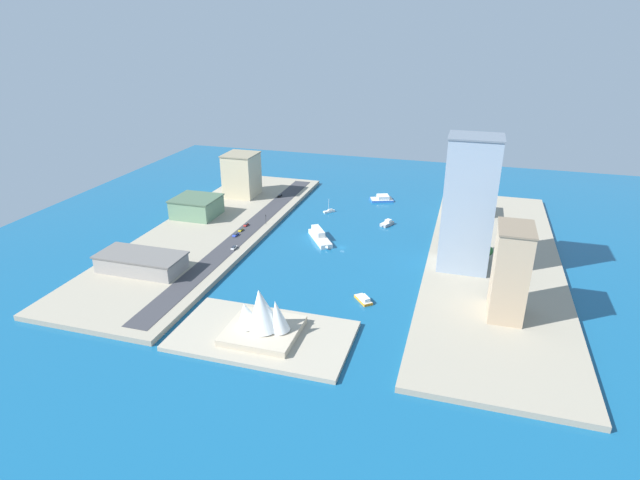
{
  "coord_description": "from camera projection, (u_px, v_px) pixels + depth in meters",
  "views": [
    {
      "loc": [
        -66.84,
        270.62,
        122.91
      ],
      "look_at": [
        14.78,
        -3.69,
        1.51
      ],
      "focal_mm": 29.02,
      "sensor_mm": 36.0,
      "label": 1
    }
  ],
  "objects": [
    {
      "name": "ferry_white_commuter",
      "position": [
        320.0,
        236.0,
        314.04
      ],
      "size": [
        21.04,
        27.13,
        6.12
      ],
      "color": "silver",
      "rests_on": "ground_plane"
    },
    {
      "name": "hatchback_blue",
      "position": [
        236.0,
        235.0,
        313.53
      ],
      "size": [
        2.23,
        5.26,
        1.56
      ],
      "color": "black",
      "rests_on": "road_strip"
    },
    {
      "name": "carpark_squat_concrete",
      "position": [
        142.0,
        262.0,
        269.33
      ],
      "size": [
        45.45,
        21.11,
        9.07
      ],
      "color": "gray",
      "rests_on": "quay_east"
    },
    {
      "name": "opera_landmark",
      "position": [
        262.0,
        318.0,
        213.84
      ],
      "size": [
        29.99,
        28.33,
        21.6
      ],
      "color": "#BCAD93",
      "rests_on": "peninsula_point"
    },
    {
      "name": "road_strip",
      "position": [
        245.0,
        232.0,
        319.61
      ],
      "size": [
        12.58,
        228.0,
        0.15
      ],
      "primitive_type": "cube",
      "color": "#38383D",
      "rests_on": "quay_east"
    },
    {
      "name": "taxi_yellow_cab",
      "position": [
        241.0,
        230.0,
        320.83
      ],
      "size": [
        1.93,
        4.37,
        1.42
      ],
      "color": "black",
      "rests_on": "road_strip"
    },
    {
      "name": "apartment_midrise_tan",
      "position": [
        510.0,
        272.0,
        222.19
      ],
      "size": [
        14.9,
        22.44,
        41.66
      ],
      "color": "tan",
      "rests_on": "quay_west"
    },
    {
      "name": "yacht_sleek_gray",
      "position": [
        387.0,
        223.0,
        337.0
      ],
      "size": [
        8.42,
        11.53,
        3.57
      ],
      "color": "#999EA3",
      "rests_on": "ground_plane"
    },
    {
      "name": "quay_west",
      "position": [
        493.0,
        263.0,
        281.51
      ],
      "size": [
        70.0,
        240.0,
        2.59
      ],
      "primitive_type": "cube",
      "color": "#9E937F",
      "rests_on": "ground_plane"
    },
    {
      "name": "catamaran_blue",
      "position": [
        382.0,
        199.0,
        383.17
      ],
      "size": [
        18.77,
        15.11,
        4.22
      ],
      "color": "blue",
      "rests_on": "ground_plane"
    },
    {
      "name": "quay_east",
      "position": [
        212.0,
        230.0,
        326.15
      ],
      "size": [
        70.0,
        240.0,
        2.59
      ],
      "primitive_type": "cube",
      "color": "#9E937F",
      "rests_on": "ground_plane"
    },
    {
      "name": "ground_plane",
      "position": [
        342.0,
        247.0,
        304.33
      ],
      "size": [
        440.0,
        440.0,
        0.0
      ],
      "primitive_type": "plane",
      "color": "#145684"
    },
    {
      "name": "office_block_beige",
      "position": [
        242.0,
        175.0,
        381.74
      ],
      "size": [
        22.84,
        24.41,
        31.48
      ],
      "color": "#C6B793",
      "rests_on": "quay_east"
    },
    {
      "name": "hotel_broad_white",
      "position": [
        470.0,
        203.0,
        346.67
      ],
      "size": [
        16.98,
        19.58,
        15.18
      ],
      "color": "silver",
      "rests_on": "quay_west"
    },
    {
      "name": "van_white",
      "position": [
        234.0,
        248.0,
        295.54
      ],
      "size": [
        2.04,
        5.13,
        1.61
      ],
      "color": "black",
      "rests_on": "road_strip"
    },
    {
      "name": "pickup_red",
      "position": [
        246.0,
        225.0,
        328.95
      ],
      "size": [
        1.8,
        4.54,
        1.57
      ],
      "color": "black",
      "rests_on": "road_strip"
    },
    {
      "name": "park_tree_cluster",
      "position": [
        493.0,
        249.0,
        282.81
      ],
      "size": [
        13.38,
        14.99,
        8.25
      ],
      "color": "brown",
      "rests_on": "quay_west"
    },
    {
      "name": "peninsula_point",
      "position": [
        263.0,
        336.0,
        217.23
      ],
      "size": [
        74.53,
        42.33,
        2.0
      ],
      "primitive_type": "cube",
      "color": "#A89E89",
      "rests_on": "ground_plane"
    },
    {
      "name": "suv_black",
      "position": [
        280.0,
        196.0,
        383.46
      ],
      "size": [
        1.86,
        5.16,
        1.59
      ],
      "color": "black",
      "rests_on": "road_strip"
    },
    {
      "name": "water_taxi_orange",
      "position": [
        364.0,
        299.0,
        245.45
      ],
      "size": [
        10.38,
        11.19,
        3.16
      ],
      "color": "orange",
      "rests_on": "ground_plane"
    },
    {
      "name": "sailboat_small_white",
      "position": [
        329.0,
        211.0,
        360.02
      ],
      "size": [
        7.67,
        7.58,
        9.97
      ],
      "color": "white",
      "rests_on": "ground_plane"
    },
    {
      "name": "tower_tall_glass",
      "position": [
        469.0,
        204.0,
        261.32
      ],
      "size": [
        26.3,
        22.21,
        69.75
      ],
      "color": "#8C9EB2",
      "rests_on": "quay_west"
    },
    {
      "name": "traffic_light_waterfront",
      "position": [
        266.0,
        218.0,
        330.28
      ],
      "size": [
        0.36,
        0.36,
        6.5
      ],
      "color": "black",
      "rests_on": "quay_east"
    },
    {
      "name": "terminal_long_green",
      "position": [
        197.0,
        207.0,
        344.26
      ],
      "size": [
        28.67,
        26.8,
        12.79
      ],
      "color": "slate",
      "rests_on": "quay_east"
    }
  ]
}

